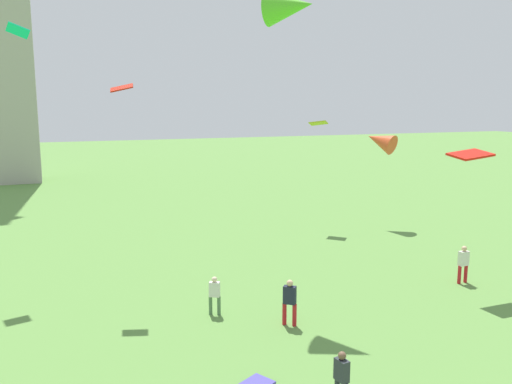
{
  "coord_description": "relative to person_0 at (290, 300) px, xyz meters",
  "views": [
    {
      "loc": [
        -10.97,
        -4.65,
        8.29
      ],
      "look_at": [
        -2.6,
        16.1,
        4.54
      ],
      "focal_mm": 36.84,
      "sensor_mm": 36.0,
      "label": 1
    }
  ],
  "objects": [
    {
      "name": "kite_flying_1",
      "position": [
        -9.02,
        9.77,
        10.56
      ],
      "size": [
        1.07,
        0.65,
        0.7
      ],
      "rotation": [
        0.0,
        0.0,
        0.09
      ],
      "color": "#0BC99B"
    },
    {
      "name": "kite_flying_0",
      "position": [
        1.43,
        3.26,
        11.21
      ],
      "size": [
        2.43,
        2.42,
        1.5
      ],
      "rotation": [
        0.0,
        0.0,
        0.8
      ],
      "color": "#54C525"
    },
    {
      "name": "person_1",
      "position": [
        9.59,
        1.27,
        -0.0
      ],
      "size": [
        0.56,
        0.29,
        1.79
      ],
      "rotation": [
        0.0,
        0.0,
        0.05
      ],
      "color": "red",
      "rests_on": "ground_plane"
    },
    {
      "name": "kite_flying_4",
      "position": [
        9.18,
        0.86,
        5.09
      ],
      "size": [
        1.78,
        1.25,
        0.41
      ],
      "rotation": [
        0.0,
        0.0,
        3.17
      ],
      "color": "red"
    },
    {
      "name": "person_0",
      "position": [
        0.0,
        0.0,
        0.0
      ],
      "size": [
        0.53,
        0.51,
        1.79
      ],
      "rotation": [
        0.0,
        0.0,
        2.42
      ],
      "color": "red",
      "rests_on": "ground_plane"
    },
    {
      "name": "kite_flying_6",
      "position": [
        -5.09,
        5.73,
        7.95
      ],
      "size": [
        1.01,
        0.83,
        0.43
      ],
      "rotation": [
        0.0,
        0.0,
        2.93
      ],
      "color": "#B71807"
    },
    {
      "name": "person_2",
      "position": [
        -1.04,
        -5.47,
        -0.09
      ],
      "size": [
        0.3,
        0.5,
        1.64
      ],
      "rotation": [
        0.0,
        0.0,
        4.84
      ],
      "color": "#2D3338",
      "rests_on": "ground_plane"
    },
    {
      "name": "kite_flying_3",
      "position": [
        8.75,
        14.01,
        6.04
      ],
      "size": [
        1.38,
        1.33,
        0.41
      ],
      "rotation": [
        0.0,
        0.0,
        5.54
      ],
      "color": "#AAB31D"
    },
    {
      "name": "kite_flying_2",
      "position": [
        13.16,
        13.25,
        4.81
      ],
      "size": [
        2.21,
        2.61,
        1.86
      ],
      "rotation": [
        0.0,
        0.0,
        3.59
      ],
      "color": "#D74B23"
    },
    {
      "name": "person_3",
      "position": [
        -2.32,
        2.04,
        -0.13
      ],
      "size": [
        0.47,
        0.42,
        1.57
      ],
      "rotation": [
        0.0,
        0.0,
        5.73
      ],
      "color": "#51754C",
      "rests_on": "ground_plane"
    }
  ]
}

